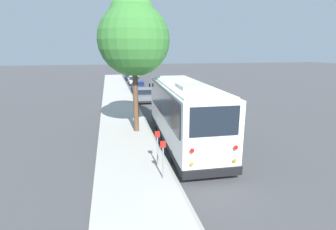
{
  "coord_description": "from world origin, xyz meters",
  "views": [
    {
      "loc": [
        -15.02,
        3.86,
        5.28
      ],
      "look_at": [
        0.36,
        0.43,
        1.3
      ],
      "focal_mm": 28.0,
      "sensor_mm": 36.0,
      "label": 1
    }
  ],
  "objects_px": {
    "parked_sedan_gray": "(144,95)",
    "fire_hydrant": "(138,110)",
    "parked_sedan_white": "(134,80)",
    "parked_sedan_navy": "(130,76)",
    "street_tree": "(134,35)",
    "parked_sedan_blue": "(138,86)",
    "sign_post_far": "(157,148)",
    "shuttle_bus": "(184,110)",
    "sign_post_near": "(163,160)"
  },
  "relations": [
    {
      "from": "parked_sedan_gray",
      "to": "fire_hydrant",
      "type": "bearing_deg",
      "value": 170.9
    },
    {
      "from": "parked_sedan_white",
      "to": "fire_hydrant",
      "type": "height_order",
      "value": "parked_sedan_white"
    },
    {
      "from": "parked_sedan_navy",
      "to": "street_tree",
      "type": "relative_size",
      "value": 0.55
    },
    {
      "from": "parked_sedan_blue",
      "to": "fire_hydrant",
      "type": "bearing_deg",
      "value": 177.15
    },
    {
      "from": "parked_sedan_blue",
      "to": "street_tree",
      "type": "height_order",
      "value": "street_tree"
    },
    {
      "from": "street_tree",
      "to": "parked_sedan_white",
      "type": "bearing_deg",
      "value": -5.08
    },
    {
      "from": "sign_post_far",
      "to": "shuttle_bus",
      "type": "bearing_deg",
      "value": -34.11
    },
    {
      "from": "parked_sedan_blue",
      "to": "parked_sedan_navy",
      "type": "distance_m",
      "value": 12.53
    },
    {
      "from": "parked_sedan_white",
      "to": "parked_sedan_navy",
      "type": "distance_m",
      "value": 5.93
    },
    {
      "from": "fire_hydrant",
      "to": "street_tree",
      "type": "bearing_deg",
      "value": 172.28
    },
    {
      "from": "shuttle_bus",
      "to": "street_tree",
      "type": "distance_m",
      "value": 5.44
    },
    {
      "from": "shuttle_bus",
      "to": "sign_post_near",
      "type": "relative_size",
      "value": 6.14
    },
    {
      "from": "parked_sedan_gray",
      "to": "parked_sedan_blue",
      "type": "height_order",
      "value": "parked_sedan_gray"
    },
    {
      "from": "parked_sedan_blue",
      "to": "fire_hydrant",
      "type": "xyz_separation_m",
      "value": [
        -13.69,
        1.52,
        -0.04
      ]
    },
    {
      "from": "street_tree",
      "to": "parked_sedan_blue",
      "type": "bearing_deg",
      "value": -6.67
    },
    {
      "from": "parked_sedan_blue",
      "to": "sign_post_far",
      "type": "distance_m",
      "value": 23.37
    },
    {
      "from": "parked_sedan_gray",
      "to": "parked_sedan_white",
      "type": "height_order",
      "value": "parked_sedan_gray"
    },
    {
      "from": "sign_post_near",
      "to": "parked_sedan_gray",
      "type": "bearing_deg",
      "value": -5.13
    },
    {
      "from": "parked_sedan_gray",
      "to": "parked_sedan_navy",
      "type": "relative_size",
      "value": 0.93
    },
    {
      "from": "parked_sedan_blue",
      "to": "sign_post_near",
      "type": "height_order",
      "value": "sign_post_near"
    },
    {
      "from": "street_tree",
      "to": "fire_hydrant",
      "type": "distance_m",
      "value": 6.9
    },
    {
      "from": "shuttle_bus",
      "to": "sign_post_near",
      "type": "distance_m",
      "value": 4.93
    },
    {
      "from": "parked_sedan_blue",
      "to": "fire_hydrant",
      "type": "height_order",
      "value": "parked_sedan_blue"
    },
    {
      "from": "sign_post_near",
      "to": "street_tree",
      "type": "bearing_deg",
      "value": 3.26
    },
    {
      "from": "sign_post_near",
      "to": "sign_post_far",
      "type": "relative_size",
      "value": 0.99
    },
    {
      "from": "parked_sedan_gray",
      "to": "sign_post_near",
      "type": "xyz_separation_m",
      "value": [
        -17.36,
        1.56,
        0.37
      ]
    },
    {
      "from": "fire_hydrant",
      "to": "sign_post_far",
      "type": "bearing_deg",
      "value": 179.03
    },
    {
      "from": "parked_sedan_blue",
      "to": "sign_post_far",
      "type": "relative_size",
      "value": 2.88
    },
    {
      "from": "parked_sedan_gray",
      "to": "street_tree",
      "type": "bearing_deg",
      "value": 172.59
    },
    {
      "from": "street_tree",
      "to": "sign_post_near",
      "type": "relative_size",
      "value": 5.22
    },
    {
      "from": "parked_sedan_blue",
      "to": "parked_sedan_navy",
      "type": "bearing_deg",
      "value": 3.43
    },
    {
      "from": "sign_post_far",
      "to": "fire_hydrant",
      "type": "bearing_deg",
      "value": -0.97
    },
    {
      "from": "shuttle_bus",
      "to": "fire_hydrant",
      "type": "bearing_deg",
      "value": 18.56
    },
    {
      "from": "parked_sedan_white",
      "to": "street_tree",
      "type": "distance_m",
      "value": 25.07
    },
    {
      "from": "parked_sedan_blue",
      "to": "parked_sedan_white",
      "type": "bearing_deg",
      "value": 2.72
    },
    {
      "from": "parked_sedan_white",
      "to": "sign_post_near",
      "type": "relative_size",
      "value": 2.79
    },
    {
      "from": "shuttle_bus",
      "to": "sign_post_far",
      "type": "distance_m",
      "value": 3.87
    },
    {
      "from": "parked_sedan_blue",
      "to": "parked_sedan_white",
      "type": "height_order",
      "value": "same"
    },
    {
      "from": "parked_sedan_navy",
      "to": "parked_sedan_blue",
      "type": "bearing_deg",
      "value": 178.91
    },
    {
      "from": "parked_sedan_gray",
      "to": "street_tree",
      "type": "distance_m",
      "value": 12.05
    },
    {
      "from": "street_tree",
      "to": "fire_hydrant",
      "type": "bearing_deg",
      "value": -7.72
    },
    {
      "from": "sign_post_far",
      "to": "fire_hydrant",
      "type": "relative_size",
      "value": 2.01
    },
    {
      "from": "parked_sedan_navy",
      "to": "street_tree",
      "type": "height_order",
      "value": "street_tree"
    },
    {
      "from": "parked_sedan_blue",
      "to": "parked_sedan_navy",
      "type": "xyz_separation_m",
      "value": [
        12.53,
        -0.02,
        0.01
      ]
    },
    {
      "from": "fire_hydrant",
      "to": "parked_sedan_gray",
      "type": "bearing_deg",
      "value": -12.14
    },
    {
      "from": "fire_hydrant",
      "to": "parked_sedan_white",
      "type": "bearing_deg",
      "value": -4.55
    },
    {
      "from": "shuttle_bus",
      "to": "parked_sedan_navy",
      "type": "distance_m",
      "value": 32.76
    },
    {
      "from": "parked_sedan_gray",
      "to": "sign_post_near",
      "type": "height_order",
      "value": "sign_post_near"
    },
    {
      "from": "parked_sedan_navy",
      "to": "shuttle_bus",
      "type": "bearing_deg",
      "value": 179.68
    },
    {
      "from": "parked_sedan_white",
      "to": "parked_sedan_navy",
      "type": "relative_size",
      "value": 0.97
    }
  ]
}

